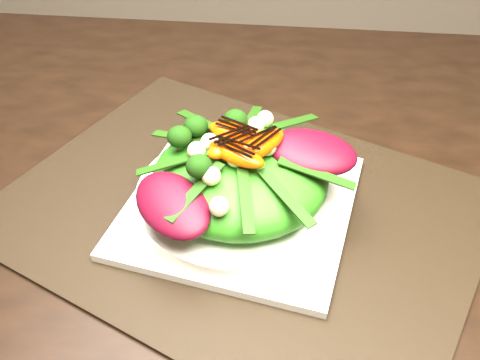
# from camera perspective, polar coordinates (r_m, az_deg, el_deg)

# --- Properties ---
(dining_table) EXTENTS (1.60, 0.90, 0.75)m
(dining_table) POSITION_cam_1_polar(r_m,az_deg,el_deg) (0.66, 8.80, -2.97)
(dining_table) COLOR black
(dining_table) RESTS_ON floor
(placemat) EXTENTS (0.62, 0.56, 0.00)m
(placemat) POSITION_cam_1_polar(r_m,az_deg,el_deg) (0.62, -0.00, -3.02)
(placemat) COLOR black
(placemat) RESTS_ON dining_table
(plate_base) EXTENTS (0.28, 0.28, 0.01)m
(plate_base) POSITION_cam_1_polar(r_m,az_deg,el_deg) (0.62, -0.00, -2.57)
(plate_base) COLOR silver
(plate_base) RESTS_ON placemat
(salad_bowl) EXTENTS (0.26, 0.26, 0.02)m
(salad_bowl) POSITION_cam_1_polar(r_m,az_deg,el_deg) (0.61, -0.00, -1.68)
(salad_bowl) COLOR white
(salad_bowl) RESTS_ON plate_base
(lettuce_mound) EXTENTS (0.20, 0.20, 0.06)m
(lettuce_mound) POSITION_cam_1_polar(r_m,az_deg,el_deg) (0.59, -0.00, 0.36)
(lettuce_mound) COLOR #2F7916
(lettuce_mound) RESTS_ON salad_bowl
(radicchio_leaf) EXTENTS (0.10, 0.07, 0.02)m
(radicchio_leaf) POSITION_cam_1_polar(r_m,az_deg,el_deg) (0.58, 7.37, 2.86)
(radicchio_leaf) COLOR #3F0614
(radicchio_leaf) RESTS_ON lettuce_mound
(orange_segment) EXTENTS (0.07, 0.05, 0.02)m
(orange_segment) POSITION_cam_1_polar(r_m,az_deg,el_deg) (0.58, -1.08, 4.16)
(orange_segment) COLOR #FC4204
(orange_segment) RESTS_ON lettuce_mound
(broccoli_floret) EXTENTS (0.05, 0.05, 0.04)m
(broccoli_floret) POSITION_cam_1_polar(r_m,az_deg,el_deg) (0.61, -6.60, 5.38)
(broccoli_floret) COLOR black
(broccoli_floret) RESTS_ON lettuce_mound
(macadamia_nut) EXTENTS (0.02, 0.02, 0.02)m
(macadamia_nut) POSITION_cam_1_polar(r_m,az_deg,el_deg) (0.53, 1.61, -0.23)
(macadamia_nut) COLOR beige
(macadamia_nut) RESTS_ON lettuce_mound
(balsamic_drizzle) EXTENTS (0.04, 0.02, 0.00)m
(balsamic_drizzle) POSITION_cam_1_polar(r_m,az_deg,el_deg) (0.57, -1.09, 4.88)
(balsamic_drizzle) COLOR black
(balsamic_drizzle) RESTS_ON orange_segment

